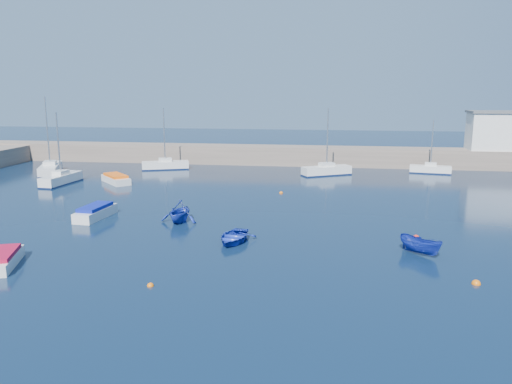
# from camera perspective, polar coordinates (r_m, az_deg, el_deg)

# --- Properties ---
(ground) EXTENTS (220.00, 220.00, 0.00)m
(ground) POSITION_cam_1_polar(r_m,az_deg,el_deg) (28.85, -4.59, -10.23)
(ground) COLOR #0C1E36
(ground) RESTS_ON ground
(back_wall) EXTENTS (96.00, 4.50, 2.60)m
(back_wall) POSITION_cam_1_polar(r_m,az_deg,el_deg) (72.94, 3.51, 4.20)
(back_wall) COLOR #726357
(back_wall) RESTS_ON ground
(harbor_office) EXTENTS (10.00, 4.00, 5.00)m
(harbor_office) POSITION_cam_1_polar(r_m,az_deg,el_deg) (76.12, 26.81, 6.17)
(harbor_office) COLOR silver
(harbor_office) RESTS_ON back_wall
(sailboat_3) EXTENTS (2.25, 6.27, 8.21)m
(sailboat_3) POSITION_cam_1_polar(r_m,az_deg,el_deg) (61.68, -21.37, 1.42)
(sailboat_3) COLOR silver
(sailboat_3) RESTS_ON ground
(sailboat_4) EXTENTS (4.92, 7.81, 9.87)m
(sailboat_4) POSITION_cam_1_polar(r_m,az_deg,el_deg) (70.35, -22.43, 2.52)
(sailboat_4) COLOR silver
(sailboat_4) RESTS_ON ground
(sailboat_5) EXTENTS (6.45, 3.85, 8.27)m
(sailboat_5) POSITION_cam_1_polar(r_m,az_deg,el_deg) (69.33, -10.32, 3.07)
(sailboat_5) COLOR silver
(sailboat_5) RESTS_ON ground
(sailboat_6) EXTENTS (6.45, 4.65, 8.47)m
(sailboat_6) POSITION_cam_1_polar(r_m,az_deg,el_deg) (64.19, 8.06, 2.48)
(sailboat_6) COLOR silver
(sailboat_6) RESTS_ON ground
(sailboat_7) EXTENTS (5.30, 2.23, 6.91)m
(sailboat_7) POSITION_cam_1_polar(r_m,az_deg,el_deg) (68.78, 19.29, 2.49)
(sailboat_7) COLOR silver
(sailboat_7) RESTS_ON ground
(motorboat_0) EXTENTS (2.85, 4.54, 0.96)m
(motorboat_0) POSITION_cam_1_polar(r_m,az_deg,el_deg) (34.76, -26.96, -6.87)
(motorboat_0) COLOR silver
(motorboat_0) RESTS_ON ground
(motorboat_1) EXTENTS (2.00, 4.71, 1.13)m
(motorboat_1) POSITION_cam_1_polar(r_m,az_deg,el_deg) (44.48, -17.88, -2.19)
(motorboat_1) COLOR silver
(motorboat_1) RESTS_ON ground
(motorboat_2) EXTENTS (4.77, 4.85, 1.04)m
(motorboat_2) POSITION_cam_1_polar(r_m,az_deg,el_deg) (60.45, -15.72, 1.46)
(motorboat_2) COLOR silver
(motorboat_2) RESTS_ON ground
(dinghy_center) EXTENTS (3.22, 4.12, 0.78)m
(dinghy_center) POSITION_cam_1_polar(r_m,az_deg,el_deg) (35.79, -2.59, -5.16)
(dinghy_center) COLOR #172DA1
(dinghy_center) RESTS_ON ground
(dinghy_left) EXTENTS (3.29, 3.73, 1.84)m
(dinghy_left) POSITION_cam_1_polar(r_m,az_deg,el_deg) (41.42, -8.74, -2.20)
(dinghy_left) COLOR #172DA1
(dinghy_left) RESTS_ON ground
(dinghy_right) EXTENTS (3.09, 3.03, 1.21)m
(dinghy_right) POSITION_cam_1_polar(r_m,az_deg,el_deg) (34.85, 18.29, -5.85)
(dinghy_right) COLOR #172DA1
(dinghy_right) RESTS_ON ground
(buoy_0) EXTENTS (0.39, 0.39, 0.39)m
(buoy_0) POSITION_cam_1_polar(r_m,az_deg,el_deg) (28.84, -11.97, -10.47)
(buoy_0) COLOR orange
(buoy_0) RESTS_ON ground
(buoy_1) EXTENTS (0.48, 0.48, 0.48)m
(buoy_1) POSITION_cam_1_polar(r_m,az_deg,el_deg) (38.72, 17.81, -5.02)
(buoy_1) COLOR red
(buoy_1) RESTS_ON ground
(buoy_3) EXTENTS (0.41, 0.41, 0.41)m
(buoy_3) POSITION_cam_1_polar(r_m,az_deg,el_deg) (52.59, 2.88, -0.14)
(buoy_3) COLOR orange
(buoy_3) RESTS_ON ground
(buoy_5) EXTENTS (0.50, 0.50, 0.50)m
(buoy_5) POSITION_cam_1_polar(r_m,az_deg,el_deg) (31.08, 23.85, -9.60)
(buoy_5) COLOR orange
(buoy_5) RESTS_ON ground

